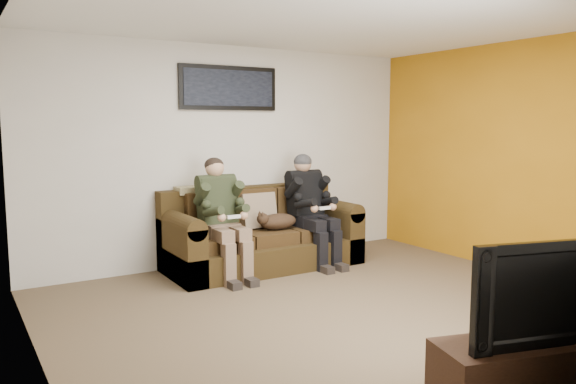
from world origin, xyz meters
TOP-DOWN VIEW (x-y plane):
  - floor at (0.00, 0.00)m, footprint 5.00×5.00m
  - ceiling at (0.00, 0.00)m, footprint 5.00×5.00m
  - wall_back at (0.00, 2.25)m, footprint 5.00×0.00m
  - wall_left at (-2.50, 0.00)m, footprint 0.00×4.50m
  - wall_right at (2.50, 0.00)m, footprint 0.00×4.50m
  - accent_wall_right at (2.49, 0.00)m, footprint 0.00×4.50m
  - sofa at (0.14, 1.83)m, footprint 2.26×0.98m
  - throw_pillow at (0.14, 1.87)m, footprint 0.43×0.21m
  - throw_blanket at (-0.54, 2.11)m, footprint 0.46×0.23m
  - person_left at (-0.44, 1.64)m, footprint 0.51×0.87m
  - person_right at (0.72, 1.64)m, footprint 0.51×0.86m
  - cat at (0.26, 1.65)m, footprint 0.66×0.26m
  - framed_poster at (-0.06, 2.22)m, footprint 1.25×0.05m
  - tv_stand at (-0.03, -1.95)m, footprint 1.35×0.74m
  - television at (-0.03, -1.95)m, footprint 1.08×0.43m

SIDE VIEW (x-z plane):
  - floor at x=0.00m, z-range 0.00..0.00m
  - tv_stand at x=-0.03m, z-range 0.00..0.40m
  - sofa at x=0.14m, z-range -0.11..0.81m
  - cat at x=0.26m, z-range 0.43..0.67m
  - throw_pillow at x=0.14m, z-range 0.44..0.87m
  - television at x=-0.03m, z-range 0.40..1.03m
  - person_left at x=-0.44m, z-range 0.08..1.39m
  - person_right at x=0.72m, z-range 0.08..1.40m
  - throw_blanket at x=-0.54m, z-range 0.88..0.97m
  - wall_back at x=0.00m, z-range -1.20..3.80m
  - wall_left at x=-2.50m, z-range -0.95..3.55m
  - wall_right at x=2.50m, z-range -0.95..3.55m
  - accent_wall_right at x=2.49m, z-range -0.95..3.55m
  - framed_poster at x=-0.06m, z-range 1.84..2.36m
  - ceiling at x=0.00m, z-range 2.60..2.60m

